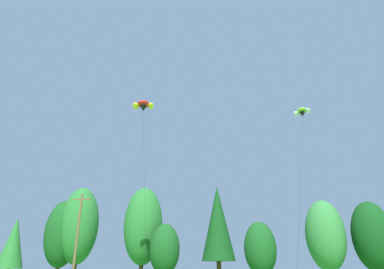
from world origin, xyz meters
name	(u,v)px	position (x,y,z in m)	size (l,w,h in m)	color
treeline_tree_a	(13,243)	(-35.20, 45.94, 6.48)	(3.88, 3.88, 10.35)	#472D19
treeline_tree_b	(62,234)	(-27.47, 46.58, 7.77)	(5.27, 5.27, 12.83)	#472D19
treeline_tree_c	(79,225)	(-24.88, 46.81, 9.02)	(5.82, 5.82, 14.90)	#472D19
treeline_tree_d	(143,225)	(-14.32, 46.41, 8.74)	(5.70, 5.70, 14.43)	#472D19
treeline_tree_e	(165,249)	(-10.15, 43.52, 5.18)	(4.11, 4.11, 8.56)	#472D19
treeline_tree_f	(218,223)	(-3.08, 46.23, 8.89)	(4.72, 4.72, 14.18)	#472D19
treeline_tree_g	(260,249)	(2.64, 42.47, 5.08)	(4.07, 4.07, 8.40)	#472D19
treeline_tree_h	(325,235)	(10.57, 41.60, 6.52)	(4.71, 4.71, 10.76)	#472D19
treeline_tree_i	(372,236)	(15.82, 41.34, 6.31)	(4.62, 4.62, 10.43)	#472D19
utility_pole	(77,240)	(-17.53, 32.93, 5.70)	(2.20, 0.26, 10.86)	brown
parafoil_kite_high_red_yellow	(143,106)	(-10.38, 32.07, 21.30)	(7.49, 15.72, 20.44)	red
parafoil_kite_mid_lime_white	(302,112)	(9.72, 41.47, 23.13)	(6.51, 21.80, 22.66)	#93D633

